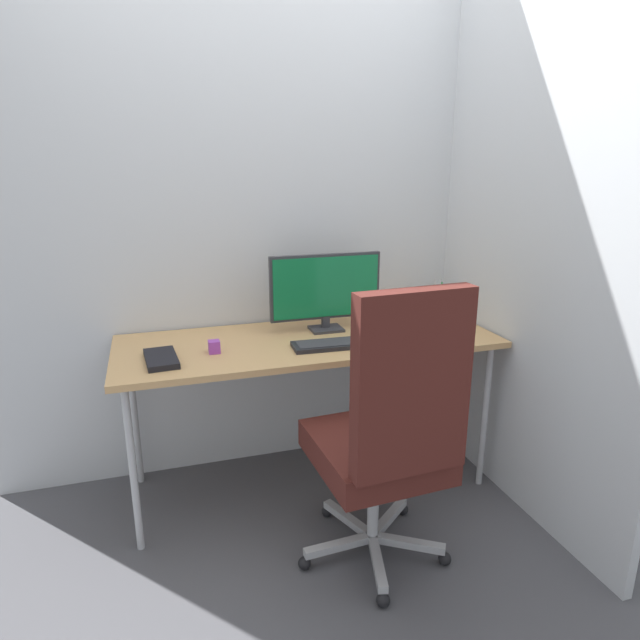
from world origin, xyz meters
The scene contains 11 objects.
ground_plane centered at (0.00, 0.00, 0.00)m, with size 8.00×8.00×0.00m, color #4C4C51.
wall_back centered at (0.00, 0.34, 1.40)m, with size 2.80×0.04×2.80m, color silver.
wall_side_right centered at (0.86, -0.16, 1.40)m, with size 0.04×1.75×2.80m, color silver.
desk centered at (0.00, 0.00, 0.68)m, with size 1.66×0.62×0.72m.
office_chair centered at (0.11, -0.63, 0.57)m, with size 0.57×0.58×1.11m.
monitor centered at (0.11, 0.11, 0.92)m, with size 0.52×0.12×0.35m.
keyboard centered at (0.13, -0.14, 0.73)m, with size 0.47×0.15×0.02m.
mouse centered at (0.52, -0.11, 0.74)m, with size 0.06×0.11×0.03m, color gray.
pen_holder centered at (0.73, 0.18, 0.77)m, with size 0.09×0.09×0.19m.
notebook centered at (-0.63, -0.10, 0.74)m, with size 0.12×0.23×0.02m, color black.
desk_clamp_accessory centered at (-0.42, -0.06, 0.75)m, with size 0.05×0.05×0.05m, color purple.
Camera 1 is at (-0.64, -2.22, 1.49)m, focal length 30.89 mm.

